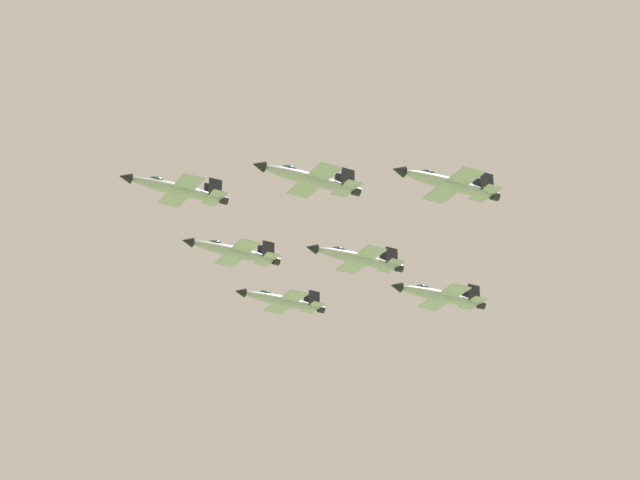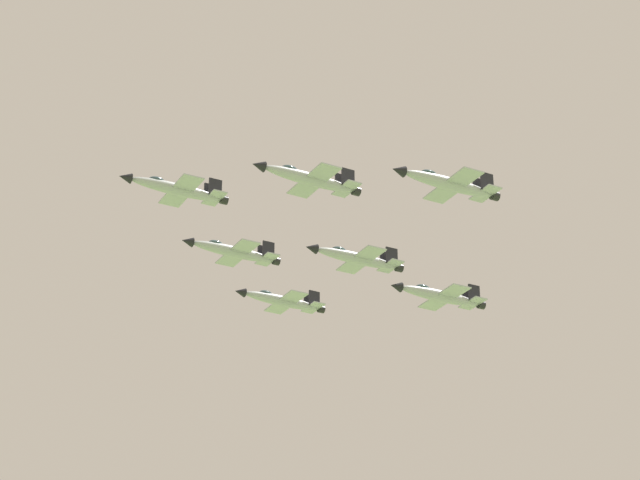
{
  "view_description": "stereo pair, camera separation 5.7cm",
  "coord_description": "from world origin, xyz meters",
  "views": [
    {
      "loc": [
        82.78,
        -107.96,
        2.0
      ],
      "look_at": [
        -19.07,
        36.38,
        87.1
      ],
      "focal_mm": 73.2,
      "sensor_mm": 36.0,
      "label": 1
    },
    {
      "loc": [
        82.83,
        -107.93,
        2.0
      ],
      "look_at": [
        -19.07,
        36.38,
        87.1
      ],
      "focal_mm": 73.2,
      "sensor_mm": 36.0,
      "label": 2
    }
  ],
  "objects": [
    {
      "name": "jet_lead",
      "position": [
        -29.54,
        15.39,
        89.93
      ],
      "size": [
        10.36,
        15.4,
        3.5
      ],
      "rotation": [
        0.0,
        0.0,
        4.23
      ],
      "color": "#9EA3A8"
    },
    {
      "name": "jet_right_outer",
      "position": [
        -38.91,
        53.39,
        87.99
      ],
      "size": [
        10.53,
        15.75,
        3.54
      ],
      "rotation": [
        0.0,
        0.0,
        4.26
      ],
      "color": "#9EA3A8"
    },
    {
      "name": "jet_left_wingman",
      "position": [
        -11.54,
        23.08,
        89.41
      ],
      "size": [
        10.74,
        16.08,
        3.61
      ],
      "rotation": [
        0.0,
        0.0,
        4.27
      ],
      "color": "#9EA3A8"
    },
    {
      "name": "jet_slot_rear",
      "position": [
        -16.23,
        42.08,
        85.53
      ],
      "size": [
        10.46,
        15.58,
        3.53
      ],
      "rotation": [
        0.0,
        0.0,
        4.25
      ],
      "color": "#9EA3A8"
    },
    {
      "name": "jet_trailing",
      "position": [
        -9.58,
        55.42,
        82.33
      ],
      "size": [
        10.74,
        16.0,
        3.62
      ],
      "rotation": [
        0.0,
        0.0,
        4.24
      ],
      "color": "#9EA3A8"
    },
    {
      "name": "jet_right_wingman",
      "position": [
        -34.23,
        34.39,
        88.59
      ],
      "size": [
        10.42,
        15.55,
        3.51
      ],
      "rotation": [
        0.0,
        0.0,
        4.25
      ],
      "color": "#9EA3A8"
    },
    {
      "name": "jet_left_outer",
      "position": [
        6.45,
        30.76,
        86.44
      ],
      "size": [
        10.75,
        16.02,
        3.62
      ],
      "rotation": [
        0.0,
        0.0,
        4.25
      ],
      "color": "#9EA3A8"
    }
  ]
}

